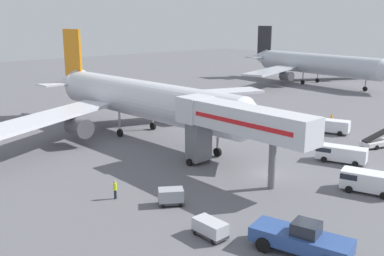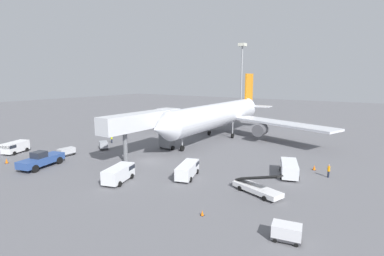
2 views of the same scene
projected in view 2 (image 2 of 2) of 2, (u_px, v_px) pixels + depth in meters
name	position (u px, v px, depth m)	size (l,w,h in m)	color
ground_plane	(151.00, 161.00, 47.03)	(300.00, 300.00, 0.00)	slate
airplane_at_gate	(220.00, 115.00, 65.02)	(50.24, 45.74, 14.49)	silver
jet_bridge	(147.00, 123.00, 49.61)	(3.46, 16.87, 7.66)	silver
pushback_tug	(41.00, 160.00, 43.42)	(4.07, 7.32, 2.49)	#2D4C8E
belt_loader_truck	(257.00, 188.00, 33.44)	(6.41, 3.76, 3.02)	white
service_van_far_left	(188.00, 169.00, 39.19)	(3.54, 5.82, 1.88)	white
service_van_mid_right	(119.00, 173.00, 37.45)	(3.44, 5.34, 1.99)	white
service_van_outer_left	(15.00, 147.00, 51.65)	(3.55, 4.95, 2.01)	white
service_van_outer_right	(289.00, 168.00, 39.73)	(3.81, 5.96, 1.92)	white
baggage_cart_near_right	(104.00, 145.00, 54.50)	(2.60, 2.38, 1.47)	#38383D
baggage_cart_mid_left	(287.00, 232.00, 23.78)	(2.58, 1.89, 1.41)	#38383D
baggage_cart_near_center	(66.00, 151.00, 50.03)	(1.41, 2.72, 1.34)	#38383D
ground_crew_worker_foreground	(329.00, 171.00, 38.98)	(0.41, 0.41, 1.80)	#1E2333
ground_crew_worker_midground	(112.00, 139.00, 59.73)	(0.47, 0.47, 1.77)	#1E2333
safety_cone_alpha	(314.00, 168.00, 42.24)	(0.47, 0.47, 0.72)	black
safety_cone_bravo	(202.00, 213.00, 28.20)	(0.36, 0.36, 0.55)	black
safety_cone_charlie	(7.00, 161.00, 45.58)	(0.50, 0.50, 0.77)	black
apron_light_mast	(242.00, 66.00, 103.74)	(2.40, 2.40, 25.48)	#93969B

